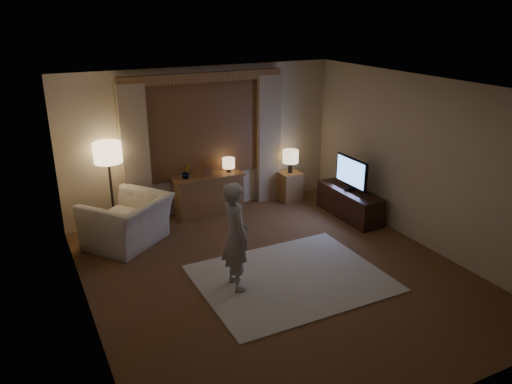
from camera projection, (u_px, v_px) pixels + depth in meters
room at (262, 175)px, 6.94m from camera, size 5.04×5.54×2.64m
rug at (291, 278)px, 6.89m from camera, size 2.50×2.00×0.02m
sideboard at (209, 196)px, 8.94m from camera, size 1.20×0.40×0.70m
picture_frame at (208, 172)px, 8.78m from camera, size 0.16×0.02×0.20m
plant at (186, 172)px, 8.60m from camera, size 0.16×0.13×0.30m
table_lamp_sideboard at (229, 164)px, 8.92m from camera, size 0.22×0.22×0.30m
floor_lamp at (108, 158)px, 7.90m from camera, size 0.45×0.45×1.53m
armchair at (128, 222)px, 7.78m from camera, size 1.56×1.54×0.77m
side_table at (290, 186)px, 9.62m from camera, size 0.40×0.40×0.56m
table_lamp_side at (291, 157)px, 9.42m from camera, size 0.30×0.30×0.44m
tv_stand at (349, 203)px, 8.87m from camera, size 0.45×1.40×0.50m
tv at (351, 173)px, 8.66m from camera, size 0.20×0.82×0.59m
person at (236, 236)px, 6.43m from camera, size 0.37×0.55×1.47m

